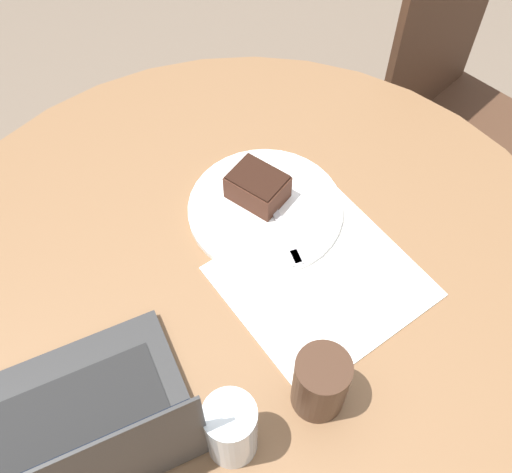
# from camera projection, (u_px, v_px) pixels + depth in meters

# --- Properties ---
(ground_plane) EXTENTS (12.00, 12.00, 0.00)m
(ground_plane) POSITION_uv_depth(u_px,v_px,m) (250.00, 436.00, 1.58)
(ground_plane) COLOR #6B5B4C
(dining_table) EXTENTS (1.15, 1.15, 0.77)m
(dining_table) POSITION_uv_depth(u_px,v_px,m) (247.00, 333.00, 1.07)
(dining_table) COLOR brown
(dining_table) RESTS_ON ground_plane
(chair) EXTENTS (0.49, 0.49, 1.03)m
(chair) POSITION_uv_depth(u_px,v_px,m) (461.00, 119.00, 1.52)
(chair) COLOR #472D1E
(chair) RESTS_ON ground_plane
(paper_document) EXTENTS (0.36, 0.35, 0.00)m
(paper_document) POSITION_uv_depth(u_px,v_px,m) (322.00, 281.00, 0.96)
(paper_document) COLOR white
(paper_document) RESTS_ON dining_table
(plate) EXTENTS (0.27, 0.27, 0.01)m
(plate) POSITION_uv_depth(u_px,v_px,m) (265.00, 209.00, 1.03)
(plate) COLOR white
(plate) RESTS_ON dining_table
(cake_slice) EXTENTS (0.07, 0.10, 0.05)m
(cake_slice) POSITION_uv_depth(u_px,v_px,m) (258.00, 187.00, 1.02)
(cake_slice) COLOR #472619
(cake_slice) RESTS_ON plate
(fork) EXTENTS (0.12, 0.15, 0.00)m
(fork) POSITION_uv_depth(u_px,v_px,m) (284.00, 232.00, 1.00)
(fork) COLOR silver
(fork) RESTS_ON plate
(coffee_glass) EXTENTS (0.08, 0.08, 0.11)m
(coffee_glass) POSITION_uv_depth(u_px,v_px,m) (320.00, 383.00, 0.80)
(coffee_glass) COLOR #3D2619
(coffee_glass) RESTS_ON dining_table
(water_glass) EXTENTS (0.07, 0.07, 0.12)m
(water_glass) POSITION_uv_depth(u_px,v_px,m) (231.00, 429.00, 0.76)
(water_glass) COLOR silver
(water_glass) RESTS_ON dining_table
(laptop) EXTENTS (0.40, 0.36, 0.22)m
(laptop) POSITION_uv_depth(u_px,v_px,m) (70.00, 437.00, 0.78)
(laptop) COLOR #2D2D2D
(laptop) RESTS_ON dining_table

